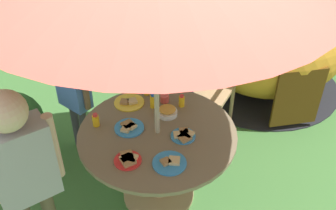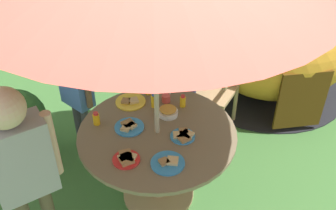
{
  "view_description": "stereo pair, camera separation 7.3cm",
  "coord_description": "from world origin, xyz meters",
  "px_view_note": "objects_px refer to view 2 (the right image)",
  "views": [
    {
      "loc": [
        -0.06,
        -2.24,
        2.62
      ],
      "look_at": [
        0.08,
        0.04,
        0.91
      ],
      "focal_mm": 41.9,
      "sensor_mm": 36.0,
      "label": 1
    },
    {
      "loc": [
        0.02,
        -2.24,
        2.62
      ],
      "look_at": [
        0.08,
        0.04,
        0.91
      ],
      "focal_mm": 41.9,
      "sensor_mm": 36.0,
      "label": 2
    }
  ],
  "objects_px": {
    "child_in_blue_shirt": "(75,84)",
    "plate_mid_left": "(183,136)",
    "dome_tent": "(273,31)",
    "child_in_white_shirt": "(196,48)",
    "juice_bottle_center_back": "(183,101)",
    "wooden_chair": "(216,75)",
    "juice_bottle_far_right": "(96,119)",
    "plate_near_right": "(130,101)",
    "juice_bottle_center_front": "(148,88)",
    "plate_mid_right": "(126,158)",
    "snack_bowl": "(168,111)",
    "child_in_grey_shirt": "(20,160)",
    "plate_far_left": "(168,163)",
    "juice_bottle_near_left": "(154,101)",
    "cup_near": "(167,91)",
    "potted_plant": "(17,124)",
    "garden_table": "(158,150)",
    "cup_far": "(166,98)",
    "plate_front_edge": "(129,126)"
  },
  "relations": [
    {
      "from": "plate_near_right",
      "to": "plate_far_left",
      "type": "bearing_deg",
      "value": -67.92
    },
    {
      "from": "dome_tent",
      "to": "plate_far_left",
      "type": "bearing_deg",
      "value": -128.67
    },
    {
      "from": "child_in_blue_shirt",
      "to": "cup_far",
      "type": "relative_size",
      "value": 15.91
    },
    {
      "from": "plate_mid_right",
      "to": "snack_bowl",
      "type": "bearing_deg",
      "value": 58.75
    },
    {
      "from": "juice_bottle_far_right",
      "to": "cup_near",
      "type": "relative_size",
      "value": 1.7
    },
    {
      "from": "child_in_white_shirt",
      "to": "child_in_blue_shirt",
      "type": "relative_size",
      "value": 1.28
    },
    {
      "from": "plate_near_right",
      "to": "juice_bottle_center_front",
      "type": "relative_size",
      "value": 1.97
    },
    {
      "from": "wooden_chair",
      "to": "juice_bottle_center_back",
      "type": "bearing_deg",
      "value": -88.23
    },
    {
      "from": "plate_near_right",
      "to": "juice_bottle_center_back",
      "type": "height_order",
      "value": "juice_bottle_center_back"
    },
    {
      "from": "plate_far_left",
      "to": "juice_bottle_near_left",
      "type": "xyz_separation_m",
      "value": [
        -0.09,
        0.65,
        0.05
      ]
    },
    {
      "from": "dome_tent",
      "to": "juice_bottle_center_front",
      "type": "xyz_separation_m",
      "value": [
        -1.36,
        -1.15,
        0.05
      ]
    },
    {
      "from": "plate_mid_left",
      "to": "cup_far",
      "type": "distance_m",
      "value": 0.46
    },
    {
      "from": "plate_front_edge",
      "to": "plate_mid_left",
      "type": "bearing_deg",
      "value": -16.65
    },
    {
      "from": "potted_plant",
      "to": "child_in_blue_shirt",
      "type": "distance_m",
      "value": 0.62
    },
    {
      "from": "child_in_white_shirt",
      "to": "plate_far_left",
      "type": "relative_size",
      "value": 6.11
    },
    {
      "from": "potted_plant",
      "to": "juice_bottle_center_back",
      "type": "relative_size",
      "value": 7.04
    },
    {
      "from": "potted_plant",
      "to": "juice_bottle_center_front",
      "type": "height_order",
      "value": "juice_bottle_center_front"
    },
    {
      "from": "child_in_grey_shirt",
      "to": "juice_bottle_far_right",
      "type": "relative_size",
      "value": 13.16
    },
    {
      "from": "dome_tent",
      "to": "child_in_white_shirt",
      "type": "xyz_separation_m",
      "value": [
        -0.93,
        -0.76,
        0.22
      ]
    },
    {
      "from": "plate_mid_left",
      "to": "juice_bottle_center_back",
      "type": "height_order",
      "value": "juice_bottle_center_back"
    },
    {
      "from": "juice_bottle_center_front",
      "to": "cup_near",
      "type": "xyz_separation_m",
      "value": [
        0.16,
        -0.0,
        -0.03
      ]
    },
    {
      "from": "juice_bottle_center_back",
      "to": "child_in_blue_shirt",
      "type": "bearing_deg",
      "value": 160.57
    },
    {
      "from": "plate_front_edge",
      "to": "juice_bottle_center_front",
      "type": "distance_m",
      "value": 0.47
    },
    {
      "from": "plate_mid_left",
      "to": "juice_bottle_center_back",
      "type": "bearing_deg",
      "value": 87.2
    },
    {
      "from": "potted_plant",
      "to": "plate_mid_right",
      "type": "relative_size",
      "value": 3.95
    },
    {
      "from": "dome_tent",
      "to": "snack_bowl",
      "type": "xyz_separation_m",
      "value": [
        -1.2,
        -1.45,
        0.03
      ]
    },
    {
      "from": "potted_plant",
      "to": "plate_near_right",
      "type": "distance_m",
      "value": 1.05
    },
    {
      "from": "juice_bottle_center_back",
      "to": "cup_near",
      "type": "relative_size",
      "value": 1.68
    },
    {
      "from": "child_in_white_shirt",
      "to": "child_in_blue_shirt",
      "type": "height_order",
      "value": "child_in_white_shirt"
    },
    {
      "from": "plate_near_right",
      "to": "snack_bowl",
      "type": "bearing_deg",
      "value": -29.87
    },
    {
      "from": "garden_table",
      "to": "potted_plant",
      "type": "relative_size",
      "value": 1.58
    },
    {
      "from": "potted_plant",
      "to": "juice_bottle_far_right",
      "type": "relative_size",
      "value": 6.94
    },
    {
      "from": "plate_near_right",
      "to": "dome_tent",
      "type": "bearing_deg",
      "value": 40.34
    },
    {
      "from": "potted_plant",
      "to": "plate_far_left",
      "type": "xyz_separation_m",
      "value": [
        1.3,
        -0.77,
        0.26
      ]
    },
    {
      "from": "child_in_white_shirt",
      "to": "plate_mid_left",
      "type": "relative_size",
      "value": 7.73
    },
    {
      "from": "dome_tent",
      "to": "juice_bottle_far_right",
      "type": "bearing_deg",
      "value": -145.81
    },
    {
      "from": "garden_table",
      "to": "juice_bottle_center_front",
      "type": "bearing_deg",
      "value": 98.3
    },
    {
      "from": "child_in_white_shirt",
      "to": "plate_near_right",
      "type": "distance_m",
      "value": 0.8
    },
    {
      "from": "plate_far_left",
      "to": "juice_bottle_near_left",
      "type": "relative_size",
      "value": 1.85
    },
    {
      "from": "wooden_chair",
      "to": "juice_bottle_far_right",
      "type": "bearing_deg",
      "value": -109.38
    },
    {
      "from": "garden_table",
      "to": "juice_bottle_center_back",
      "type": "height_order",
      "value": "juice_bottle_center_back"
    },
    {
      "from": "garden_table",
      "to": "juice_bottle_center_back",
      "type": "xyz_separation_m",
      "value": [
        0.21,
        0.31,
        0.24
      ]
    },
    {
      "from": "juice_bottle_center_front",
      "to": "child_in_grey_shirt",
      "type": "bearing_deg",
      "value": -127.44
    },
    {
      "from": "child_in_blue_shirt",
      "to": "juice_bottle_center_back",
      "type": "bearing_deg",
      "value": 22.5
    },
    {
      "from": "plate_mid_right",
      "to": "plate_far_left",
      "type": "relative_size",
      "value": 0.81
    },
    {
      "from": "plate_mid_right",
      "to": "plate_front_edge",
      "type": "bearing_deg",
      "value": 90.01
    },
    {
      "from": "dome_tent",
      "to": "juice_bottle_center_front",
      "type": "bearing_deg",
      "value": -146.96
    },
    {
      "from": "child_in_white_shirt",
      "to": "wooden_chair",
      "type": "bearing_deg",
      "value": 136.85
    },
    {
      "from": "snack_bowl",
      "to": "plate_far_left",
      "type": "xyz_separation_m",
      "value": [
        -0.02,
        -0.54,
        -0.03
      ]
    },
    {
      "from": "child_in_blue_shirt",
      "to": "plate_mid_left",
      "type": "relative_size",
      "value": 6.03
    }
  ]
}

